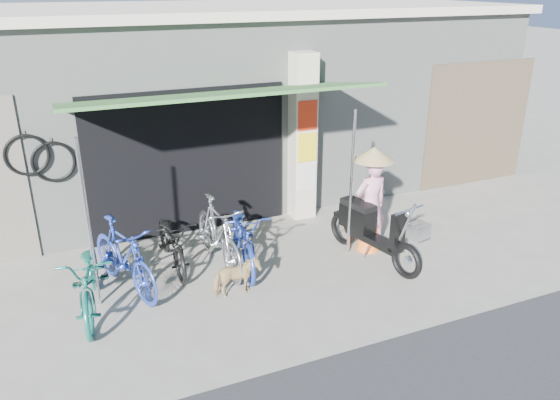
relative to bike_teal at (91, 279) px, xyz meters
name	(u,v)px	position (x,y,z in m)	size (l,w,h in m)	color
ground	(320,285)	(3.07, -0.60, -0.49)	(80.00, 80.00, 0.00)	gray
bicycle_shop	(213,96)	(3.07, 4.49, 1.35)	(12.30, 5.30, 3.66)	gray
shop_pillar	(302,138)	(3.92, 1.84, 1.01)	(0.42, 0.44, 3.00)	beige
awning	(220,97)	(2.17, 1.02, 2.03)	(4.60, 1.88, 2.72)	#31612C
neighbour_right	(477,124)	(8.07, 1.99, 0.81)	(2.60, 0.06, 2.60)	brown
bike_teal	(91,279)	(0.00, 0.00, 0.00)	(0.65, 1.86, 0.98)	#166557
bike_blue	(124,257)	(0.48, 0.38, 0.04)	(0.50, 1.77, 1.06)	#223A9D
bike_black	(172,241)	(1.25, 0.81, -0.06)	(0.57, 1.65, 0.87)	black
bike_silver	(218,234)	(1.90, 0.52, 0.06)	(0.52, 1.84, 1.10)	#BBBCC1
bike_navy	(244,235)	(2.28, 0.44, 0.00)	(0.65, 1.87, 0.98)	#213A99
street_dog	(236,278)	(1.88, -0.38, -0.21)	(0.30, 0.66, 0.56)	#9E8253
moped	(371,230)	(4.18, -0.18, 0.02)	(0.70, 1.93, 1.11)	black
nun	(371,200)	(4.33, 0.12, 0.38)	(0.64, 0.64, 1.75)	pink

